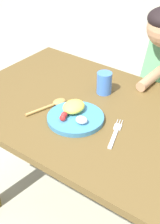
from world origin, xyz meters
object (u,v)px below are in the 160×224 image
object	(u,v)px
fork	(115,133)
drinking_cup	(104,83)
plate	(75,115)
spoon	(54,104)

from	to	relation	value
fork	drinking_cup	size ratio (longest dim) A/B	1.82
plate	fork	distance (m)	0.18
plate	spoon	bearing A→B (deg)	168.90
spoon	fork	bearing A→B (deg)	-74.93
plate	spoon	xyz separation A→B (m)	(-0.13, 0.03, -0.01)
spoon	drinking_cup	world-z (taller)	drinking_cup
spoon	drinking_cup	xyz separation A→B (m)	(0.11, 0.22, 0.04)
plate	drinking_cup	xyz separation A→B (m)	(-0.02, 0.24, 0.03)
spoon	drinking_cup	distance (m)	0.25
fork	spoon	distance (m)	0.31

